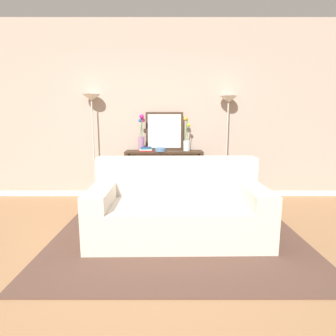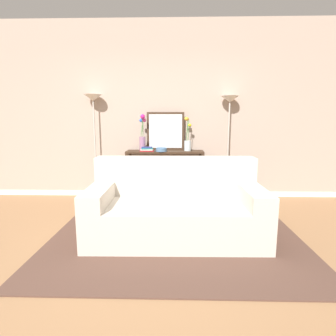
# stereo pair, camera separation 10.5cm
# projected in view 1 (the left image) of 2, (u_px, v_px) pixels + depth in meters

# --- Properties ---
(ground_plane) EXTENTS (16.00, 16.00, 0.02)m
(ground_plane) POSITION_uv_depth(u_px,v_px,m) (140.00, 262.00, 2.60)
(ground_plane) COLOR #936B47
(back_wall) EXTENTS (12.00, 0.15, 2.95)m
(back_wall) POSITION_uv_depth(u_px,v_px,m) (152.00, 112.00, 4.69)
(back_wall) COLOR white
(back_wall) RESTS_ON ground
(area_rug) EXTENTS (2.80, 2.03, 0.01)m
(area_rug) POSITION_uv_depth(u_px,v_px,m) (178.00, 241.00, 3.04)
(area_rug) COLOR #51382D
(area_rug) RESTS_ON ground
(couch) EXTENTS (1.94, 0.99, 0.88)m
(couch) POSITION_uv_depth(u_px,v_px,m) (177.00, 210.00, 3.15)
(couch) COLOR beige
(couch) RESTS_ON ground
(console_table) EXTENTS (1.26, 0.35, 0.83)m
(console_table) POSITION_uv_depth(u_px,v_px,m) (164.00, 167.00, 4.55)
(console_table) COLOR #382619
(console_table) RESTS_ON ground
(floor_lamp_left) EXTENTS (0.28, 0.28, 1.74)m
(floor_lamp_left) POSITION_uv_depth(u_px,v_px,m) (92.00, 118.00, 4.49)
(floor_lamp_left) COLOR #B7B2A8
(floor_lamp_left) RESTS_ON ground
(floor_lamp_right) EXTENTS (0.28, 0.28, 1.71)m
(floor_lamp_right) POSITION_uv_depth(u_px,v_px,m) (227.00, 119.00, 4.49)
(floor_lamp_right) COLOR #B7B2A8
(floor_lamp_right) RESTS_ON ground
(wall_mirror) EXTENTS (0.62, 0.02, 0.63)m
(wall_mirror) POSITION_uv_depth(u_px,v_px,m) (164.00, 131.00, 4.59)
(wall_mirror) COLOR #382619
(wall_mirror) RESTS_ON console_table
(vase_tall_flowers) EXTENTS (0.12, 0.13, 0.59)m
(vase_tall_flowers) POSITION_uv_depth(u_px,v_px,m) (141.00, 137.00, 4.47)
(vase_tall_flowers) COLOR gray
(vase_tall_flowers) RESTS_ON console_table
(vase_short_flowers) EXTENTS (0.11, 0.12, 0.55)m
(vase_short_flowers) POSITION_uv_depth(u_px,v_px,m) (186.00, 140.00, 4.49)
(vase_short_flowers) COLOR silver
(vase_short_flowers) RESTS_ON console_table
(fruit_bowl) EXTENTS (0.18, 0.18, 0.06)m
(fruit_bowl) POSITION_uv_depth(u_px,v_px,m) (160.00, 150.00, 4.39)
(fruit_bowl) COLOR #4C7093
(fruit_bowl) RESTS_ON console_table
(book_stack) EXTENTS (0.23, 0.14, 0.07)m
(book_stack) POSITION_uv_depth(u_px,v_px,m) (146.00, 149.00, 4.39)
(book_stack) COLOR maroon
(book_stack) RESTS_ON console_table
(book_row_under_console) EXTENTS (0.31, 0.18, 0.13)m
(book_row_under_console) POSITION_uv_depth(u_px,v_px,m) (143.00, 196.00, 4.63)
(book_row_under_console) COLOR #236033
(book_row_under_console) RESTS_ON ground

